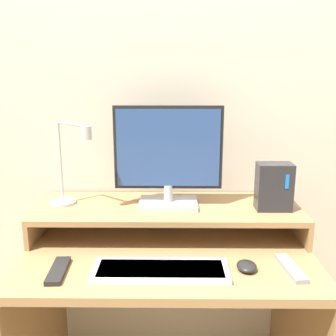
{
  "coord_description": "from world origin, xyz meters",
  "views": [
    {
      "loc": [
        0.02,
        -1.02,
        1.39
      ],
      "look_at": [
        0.0,
        0.37,
        1.05
      ],
      "focal_mm": 42.0,
      "sensor_mm": 36.0,
      "label": 1
    }
  ],
  "objects_px": {
    "monitor": "(169,157)",
    "remote_secondary": "(291,268)",
    "remote_control": "(58,271)",
    "keyboard": "(161,270)",
    "desk_lamp": "(69,172)",
    "mouse": "(247,266)",
    "router_dock": "(274,187)"
  },
  "relations": [
    {
      "from": "monitor",
      "to": "mouse",
      "type": "bearing_deg",
      "value": -49.95
    },
    {
      "from": "keyboard",
      "to": "mouse",
      "type": "distance_m",
      "value": 0.29
    },
    {
      "from": "remote_secondary",
      "to": "remote_control",
      "type": "bearing_deg",
      "value": -178.18
    },
    {
      "from": "router_dock",
      "to": "remote_control",
      "type": "bearing_deg",
      "value": -158.85
    },
    {
      "from": "mouse",
      "to": "remote_control",
      "type": "distance_m",
      "value": 0.63
    },
    {
      "from": "keyboard",
      "to": "remote_control",
      "type": "distance_m",
      "value": 0.34
    },
    {
      "from": "monitor",
      "to": "mouse",
      "type": "relative_size",
      "value": 5.11
    },
    {
      "from": "monitor",
      "to": "remote_secondary",
      "type": "height_order",
      "value": "monitor"
    },
    {
      "from": "monitor",
      "to": "router_dock",
      "type": "height_order",
      "value": "monitor"
    },
    {
      "from": "remote_secondary",
      "to": "mouse",
      "type": "bearing_deg",
      "value": 179.41
    },
    {
      "from": "remote_control",
      "to": "monitor",
      "type": "bearing_deg",
      "value": 43.36
    },
    {
      "from": "router_dock",
      "to": "remote_control",
      "type": "height_order",
      "value": "router_dock"
    },
    {
      "from": "desk_lamp",
      "to": "remote_control",
      "type": "relative_size",
      "value": 1.94
    },
    {
      "from": "mouse",
      "to": "remote_secondary",
      "type": "distance_m",
      "value": 0.15
    },
    {
      "from": "remote_control",
      "to": "keyboard",
      "type": "bearing_deg",
      "value": 0.19
    },
    {
      "from": "desk_lamp",
      "to": "remote_secondary",
      "type": "height_order",
      "value": "desk_lamp"
    },
    {
      "from": "remote_secondary",
      "to": "keyboard",
      "type": "bearing_deg",
      "value": -176.91
    },
    {
      "from": "monitor",
      "to": "remote_secondary",
      "type": "distance_m",
      "value": 0.61
    },
    {
      "from": "router_dock",
      "to": "remote_control",
      "type": "distance_m",
      "value": 0.85
    },
    {
      "from": "keyboard",
      "to": "desk_lamp",
      "type": "bearing_deg",
      "value": 138.85
    },
    {
      "from": "mouse",
      "to": "remote_secondary",
      "type": "height_order",
      "value": "mouse"
    },
    {
      "from": "mouse",
      "to": "router_dock",
      "type": "bearing_deg",
      "value": 61.78
    },
    {
      "from": "remote_control",
      "to": "router_dock",
      "type": "bearing_deg",
      "value": 21.15
    },
    {
      "from": "remote_control",
      "to": "remote_secondary",
      "type": "xyz_separation_m",
      "value": [
        0.77,
        0.02,
        0.0
      ]
    },
    {
      "from": "desk_lamp",
      "to": "monitor",
      "type": "bearing_deg",
      "value": 2.37
    },
    {
      "from": "router_dock",
      "to": "keyboard",
      "type": "distance_m",
      "value": 0.56
    },
    {
      "from": "keyboard",
      "to": "remote_control",
      "type": "xyz_separation_m",
      "value": [
        -0.34,
        -0.0,
        -0.0
      ]
    },
    {
      "from": "monitor",
      "to": "keyboard",
      "type": "height_order",
      "value": "monitor"
    },
    {
      "from": "remote_secondary",
      "to": "router_dock",
      "type": "bearing_deg",
      "value": 90.17
    },
    {
      "from": "keyboard",
      "to": "remote_control",
      "type": "height_order",
      "value": "keyboard"
    },
    {
      "from": "monitor",
      "to": "keyboard",
      "type": "distance_m",
      "value": 0.46
    },
    {
      "from": "mouse",
      "to": "keyboard",
      "type": "bearing_deg",
      "value": -175.03
    }
  ]
}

